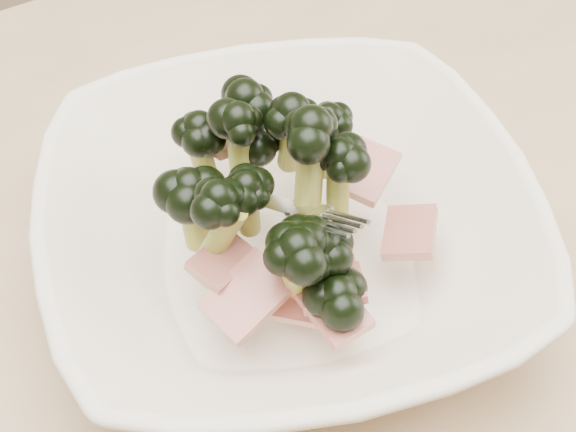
# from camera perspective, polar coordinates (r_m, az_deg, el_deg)

# --- Properties ---
(dining_table) EXTENTS (1.20, 0.80, 0.75)m
(dining_table) POSITION_cam_1_polar(r_m,az_deg,el_deg) (0.58, -5.55, -13.99)
(dining_table) COLOR tan
(dining_table) RESTS_ON ground
(broccoli_dish) EXTENTS (0.38, 0.38, 0.14)m
(broccoli_dish) POSITION_cam_1_polar(r_m,az_deg,el_deg) (0.49, -0.09, -0.67)
(broccoli_dish) COLOR silver
(broccoli_dish) RESTS_ON dining_table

